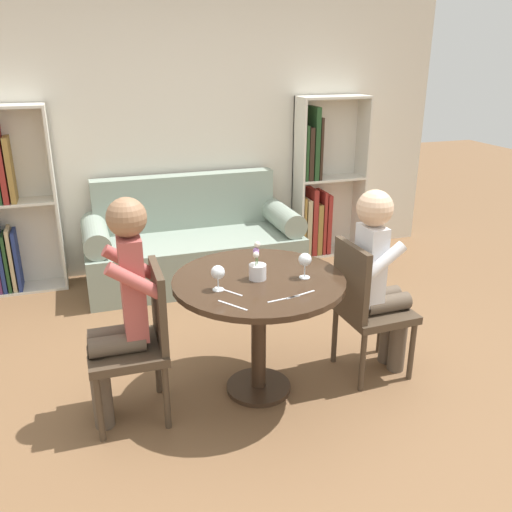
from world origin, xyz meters
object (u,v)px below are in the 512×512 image
Objects in this scene: bookshelf_left at (2,204)px; chair_right at (366,304)px; chair_left at (140,337)px; wine_glass_left at (218,273)px; bookshelf_right at (320,187)px; person_left at (121,307)px; wine_glass_right at (305,260)px; flower_vase at (257,268)px; couch at (193,247)px; person_right at (380,276)px.

bookshelf_left is 3.12m from chair_right.
wine_glass_left is (0.44, -0.07, 0.36)m from chair_left.
bookshelf_right is 3.03m from person_left.
bookshelf_right reaches higher than wine_glass_left.
wine_glass_right is 0.68× the size of flower_vase.
chair_right is at bearing -107.40° from bookshelf_right.
bookshelf_right is 2.54m from flower_vase.
chair_left is at bearing 89.36° from person_left.
couch is 2.03m from wine_glass_left.
person_right is at bearing 90.29° from person_left.
flower_vase is (-0.01, -1.87, 0.51)m from couch.
chair_left is (-2.07, -2.13, -0.20)m from bookshelf_right.
wine_glass_right is (-1.12, -2.20, 0.16)m from bookshelf_right.
wine_glass_right is (1.81, -2.19, 0.08)m from bookshelf_left.
bookshelf_right is 2.75m from wine_glass_left.
person_right reaches higher than flower_vase.
couch is 13.26× the size of wine_glass_left.
bookshelf_left reaches higher than chair_left.
couch is 1.55× the size of person_right.
couch is at bearing -169.12° from bookshelf_right.
chair_left is at bearing 87.37° from person_right.
person_left is (-1.49, 0.02, 0.20)m from chair_right.
chair_left is at bearing 87.12° from chair_right.
bookshelf_right is at bearing -17.38° from person_right.
chair_left is 0.70× the size of person_left.
wine_glass_left is (-1.05, -0.06, 0.18)m from person_right.
wine_glass_left is 0.64× the size of flower_vase.
wine_glass_left is (0.52, -0.08, 0.16)m from person_left.
chair_left is (0.85, -2.13, -0.28)m from bookshelf_left.
couch reaches higher than wine_glass_right.
wine_glass_right is (0.25, -1.93, 0.55)m from couch.
chair_left reaches higher than wine_glass_left.
chair_right is at bearing -1.77° from flower_vase.
chair_right is 4.04× the size of flower_vase.
flower_vase is (-0.71, 0.02, 0.33)m from chair_right.
bookshelf_left is 2.26m from person_left.
bookshelf_left reaches higher than wine_glass_left.
couch is at bearing 82.32° from wine_glass_left.
wine_glass_left is at bearing -126.56° from bookshelf_right.
bookshelf_right is at bearing -19.46° from chair_right.
couch is 2.11× the size of chair_left.
chair_left is 0.22m from person_left.
chair_left is 1.02m from wine_glass_right.
chair_right is (-0.67, -2.15, -0.20)m from bookshelf_right.
bookshelf_left is 2.84m from wine_glass_right.
flower_vase is at bearing 86.74° from person_right.
bookshelf_left is 3.17m from person_right.
chair_right is 0.78m from flower_vase.
wine_glass_left is (-0.26, -1.94, 0.54)m from couch.
person_right is 8.13× the size of wine_glass_right.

